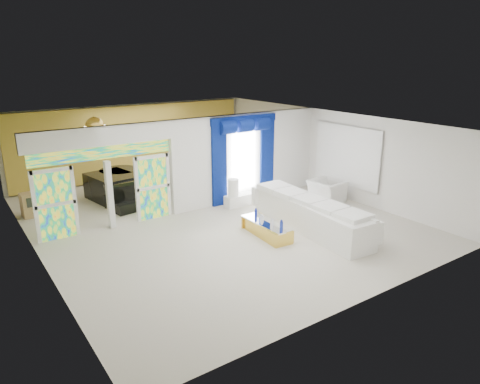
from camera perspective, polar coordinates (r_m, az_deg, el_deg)
floor at (r=13.80m, az=-3.87°, el=-3.36°), size 12.00×12.00×0.00m
dividing_wall at (r=15.31m, az=0.99°, el=4.61°), size 5.70×0.18×3.00m
dividing_header at (r=12.86m, az=-17.52°, el=6.95°), size 4.30×0.18×0.55m
stained_panel_left at (r=12.92m, az=-22.83°, el=-1.48°), size 0.95×0.04×2.00m
stained_panel_right at (r=13.72m, az=-11.23°, el=0.62°), size 0.95×0.04×2.00m
stained_transom at (r=12.94m, az=-17.33°, el=4.88°), size 4.00×0.05×0.35m
window_pane at (r=15.10m, az=0.44°, el=4.24°), size 1.00×0.02×2.30m
blue_drape_left at (r=14.55m, az=-2.72°, el=3.52°), size 0.55×0.10×2.80m
blue_drape_right at (r=15.67m, az=3.50°, el=4.50°), size 0.55×0.10×2.80m
blue_pelmet at (r=14.83m, az=0.52°, el=9.38°), size 2.60×0.12×0.25m
wall_mirror at (r=15.69m, az=13.67°, el=4.62°), size 0.04×2.70×1.90m
gold_curtains at (r=18.55m, az=-13.48°, el=6.38°), size 9.70×0.12×2.90m
white_sofa at (r=12.95m, az=9.02°, el=-2.97°), size 1.28×4.46×0.84m
coffee_table at (r=12.41m, az=3.47°, el=-4.82°), size 0.71×1.77×0.38m
console_table at (r=14.86m, az=0.08°, el=-1.02°), size 1.15×0.38×0.38m
table_lamp at (r=14.56m, az=-0.88°, el=0.57°), size 0.36×0.36×0.58m
armchair at (r=15.56m, az=11.14°, el=0.15°), size 1.04×1.17×0.72m
grand_piano at (r=16.05m, az=-16.14°, el=0.64°), size 1.63×1.98×0.90m
piano_bench at (r=14.69m, az=-13.98°, el=-1.88°), size 1.03×0.54×0.33m
tv_console at (r=15.27m, az=-25.53°, el=-1.51°), size 0.55×0.51×0.76m
chandelier at (r=15.29m, az=-18.32°, el=8.12°), size 0.60×0.60×0.60m
decanters at (r=12.31m, az=3.70°, el=-3.67°), size 0.18×1.25×0.19m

